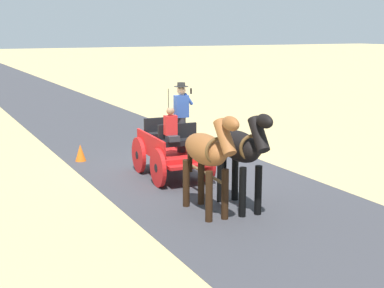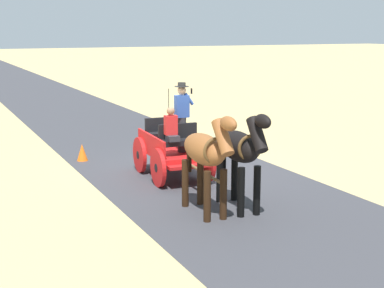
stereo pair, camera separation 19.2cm
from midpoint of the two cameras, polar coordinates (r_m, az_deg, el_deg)
ground_plane at (r=15.34m, az=-0.69°, el=-2.68°), size 200.00×200.00×0.00m
road_surface at (r=15.34m, az=-0.69°, el=-2.67°), size 5.27×160.00×0.01m
horse_drawn_carriage at (r=14.41m, az=-1.55°, el=-0.30°), size 1.55×4.52×2.50m
horse_near_side at (r=11.76m, az=5.46°, el=-0.56°), size 0.69×2.14×2.21m
horse_off_side at (r=11.42m, az=1.94°, el=-0.88°), size 0.59×2.13×2.21m
traffic_cone at (r=16.66m, az=-10.85°, el=-0.85°), size 0.32×0.32×0.50m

